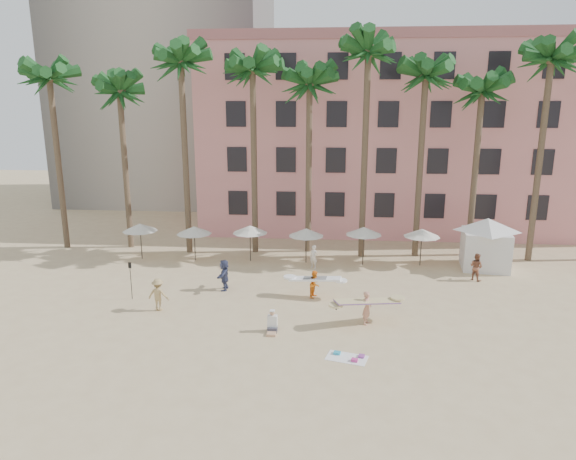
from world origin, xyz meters
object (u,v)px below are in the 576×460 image
(pink_hotel, at_px, (401,137))
(cabana, at_px, (486,239))
(carrier_white, at_px, (315,283))
(carrier_yellow, at_px, (367,306))

(pink_hotel, relative_size, cabana, 6.91)
(pink_hotel, bearing_deg, carrier_white, -109.60)
(cabana, xyz_separation_m, carrier_white, (-11.44, -6.47, -1.19))
(cabana, relative_size, carrier_white, 1.65)
(pink_hotel, distance_m, cabana, 15.44)
(cabana, distance_m, carrier_yellow, 13.28)
(cabana, bearing_deg, pink_hotel, 107.51)
(carrier_white, bearing_deg, cabana, 29.51)
(carrier_white, bearing_deg, pink_hotel, 70.40)
(pink_hotel, bearing_deg, carrier_yellow, -100.46)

